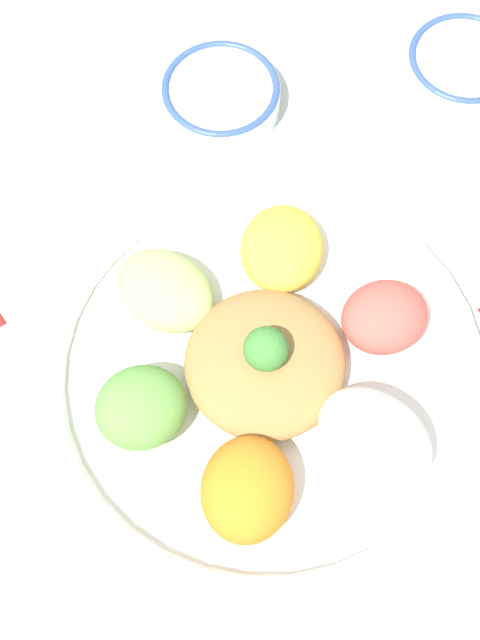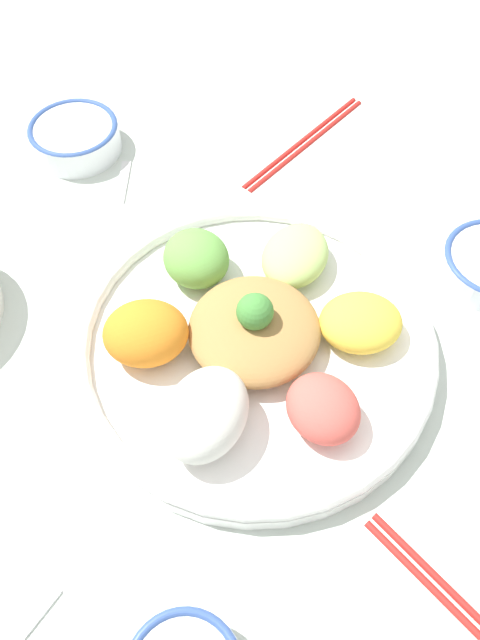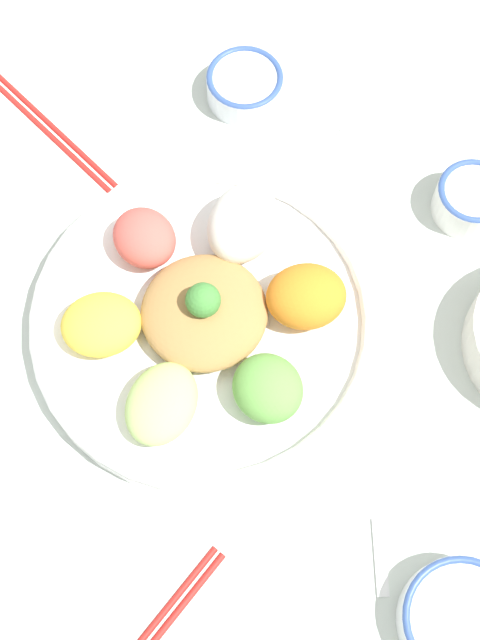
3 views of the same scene
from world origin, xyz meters
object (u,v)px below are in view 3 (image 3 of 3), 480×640
(sauce_bowl_far, at_px, (462,621))
(serving_spoon_extra, at_px, (340,139))
(serving_spoon_main, at_px, (378,522))
(chopsticks_pair_far, at_px, (50,129))
(sauce_bowl_dark, at_px, (245,85))
(rice_bowl_blue, at_px, (471,199))
(salad_platter, at_px, (207,315))

(sauce_bowl_far, relative_size, serving_spoon_extra, 0.95)
(serving_spoon_main, bearing_deg, serving_spoon_extra, -178.72)
(serving_spoon_main, bearing_deg, chopsticks_pair_far, -142.94)
(sauce_bowl_far, xyz_separation_m, serving_spoon_main, (0.12, -0.02, -0.02))
(sauce_bowl_dark, xyz_separation_m, serving_spoon_extra, (-0.13, -0.04, -0.02))
(rice_bowl_blue, relative_size, sauce_bowl_dark, 0.90)
(salad_platter, xyz_separation_m, sauce_bowl_dark, (0.19, -0.24, -0.00))
(sauce_bowl_far, bearing_deg, sauce_bowl_dark, -26.04)
(rice_bowl_blue, bearing_deg, serving_spoon_extra, 12.03)
(chopsticks_pair_far, bearing_deg, sauce_bowl_far, 173.19)
(serving_spoon_extra, bearing_deg, salad_platter, 178.84)
(chopsticks_pair_far, relative_size, serving_spoon_main, 2.30)
(rice_bowl_blue, height_order, chopsticks_pair_far, rice_bowl_blue)
(salad_platter, relative_size, serving_spoon_extra, 3.05)
(salad_platter, distance_m, chopsticks_pair_far, 0.32)
(sauce_bowl_far, xyz_separation_m, chopsticks_pair_far, (0.71, -0.08, -0.02))
(sauce_bowl_dark, height_order, serving_spoon_extra, sauce_bowl_dark)
(rice_bowl_blue, relative_size, serving_spoon_main, 0.83)
(sauce_bowl_dark, bearing_deg, serving_spoon_main, 149.99)
(salad_platter, bearing_deg, serving_spoon_extra, -77.47)
(sauce_bowl_far, height_order, serving_spoon_main, sauce_bowl_far)
(sauce_bowl_far, distance_m, serving_spoon_main, 0.12)
(sauce_bowl_far, distance_m, chopsticks_pair_far, 0.72)
(sauce_bowl_far, distance_m, serving_spoon_extra, 0.56)
(sauce_bowl_far, bearing_deg, salad_platter, -6.20)
(sauce_bowl_far, bearing_deg, chopsticks_pair_far, -6.53)
(rice_bowl_blue, distance_m, serving_spoon_extra, 0.17)
(sauce_bowl_dark, bearing_deg, serving_spoon_extra, -163.72)
(salad_platter, distance_m, sauce_bowl_far, 0.40)
(chopsticks_pair_far, bearing_deg, salad_platter, 172.78)
(serving_spoon_extra, bearing_deg, sauce_bowl_far, -138.84)
(rice_bowl_blue, distance_m, serving_spoon_main, 0.38)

